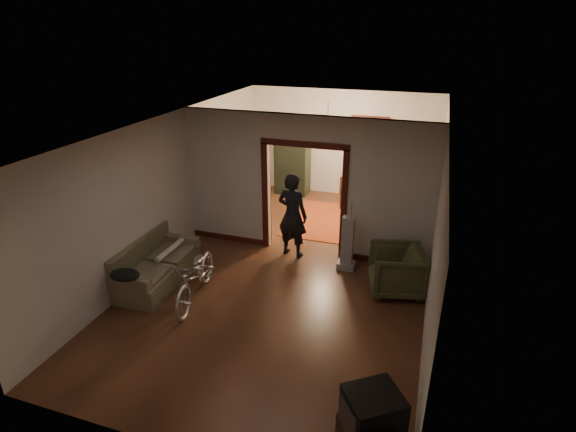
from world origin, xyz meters
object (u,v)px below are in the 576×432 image
at_px(person, 292,215).
at_px(locker, 292,161).
at_px(sofa, 157,263).
at_px(armchair, 396,270).
at_px(bicycle, 196,276).
at_px(desk, 384,194).

distance_m(person, locker, 3.60).
xyz_separation_m(sofa, armchair, (4.10, 1.07, 0.00)).
bearing_deg(locker, sofa, -99.41).
xyz_separation_m(bicycle, person, (1.06, 2.02, 0.42)).
bearing_deg(armchair, desk, 176.11).
relative_size(sofa, bicycle, 1.04).
height_order(bicycle, person, person).
xyz_separation_m(sofa, desk, (3.41, 4.91, -0.03)).
bearing_deg(person, sofa, 54.03).
xyz_separation_m(person, desk, (1.43, 3.13, -0.50)).
xyz_separation_m(bicycle, locker, (-0.04, 5.45, 0.45)).
bearing_deg(locker, bicycle, -89.37).
bearing_deg(desk, bicycle, -111.30).
distance_m(armchair, desk, 3.91).
bearing_deg(armchair, bicycle, -81.58).
bearing_deg(person, armchair, 173.46).
height_order(bicycle, armchair, bicycle).
bearing_deg(sofa, desk, 52.38).
distance_m(bicycle, person, 2.32).
xyz_separation_m(armchair, desk, (-0.68, 3.85, -0.03)).
height_order(armchair, person, person).
bearing_deg(locker, armchair, -52.00).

